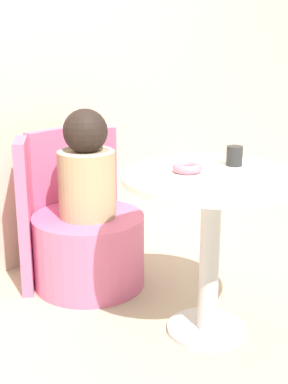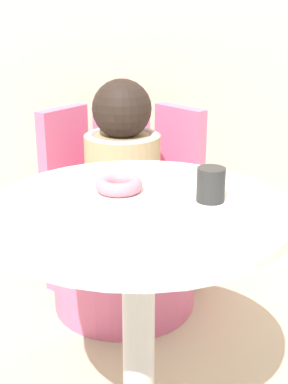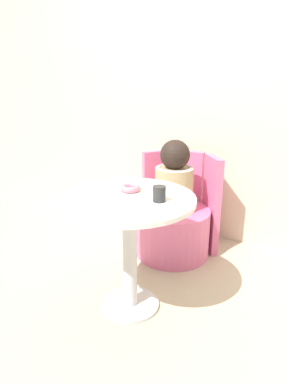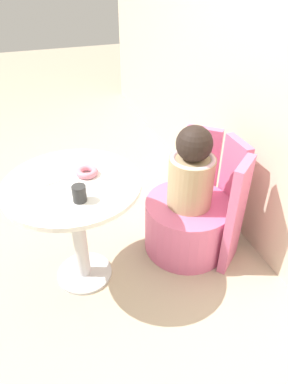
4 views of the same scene
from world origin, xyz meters
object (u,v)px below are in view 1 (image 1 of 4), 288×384
at_px(round_table, 211,212).
at_px(tub_chair, 89,250).
at_px(child_figure, 86,168).
at_px(donut, 187,168).
at_px(cup, 234,156).

bearing_deg(round_table, tub_chair, 92.34).
distance_m(round_table, child_figure, 0.68).
bearing_deg(child_figure, donut, -91.47).
xyz_separation_m(tub_chair, donut, (-0.02, -0.59, 0.51)).
distance_m(tub_chair, donut, 0.78).
height_order(round_table, cup, cup).
distance_m(child_figure, cup, 0.70).
xyz_separation_m(child_figure, donut, (-0.02, -0.59, 0.10)).
height_order(round_table, child_figure, child_figure).
relative_size(round_table, child_figure, 1.38).
height_order(tub_chair, cup, cup).
distance_m(round_table, donut, 0.19).
bearing_deg(round_table, cup, 4.31).
relative_size(child_figure, donut, 4.38).
distance_m(donut, cup, 0.22).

